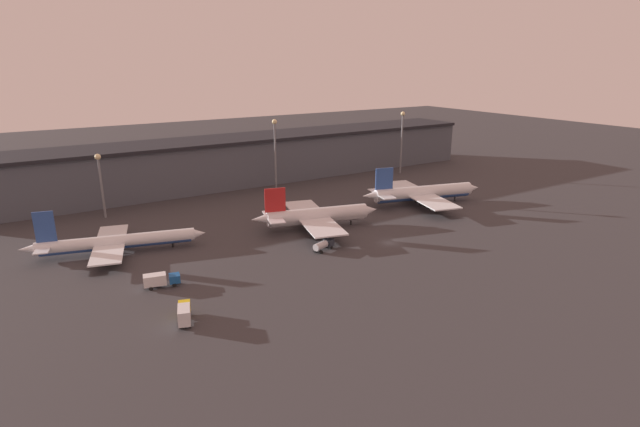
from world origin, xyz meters
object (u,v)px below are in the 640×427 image
object	(u,v)px
airplane_0	(115,242)
service_vehicle_2	(160,280)
airplane_1	(316,216)
service_vehicle_0	(323,245)
airplane_2	(422,193)
service_vehicle_1	(184,313)

from	to	relation	value
airplane_0	service_vehicle_2	bearing A→B (deg)	-66.25
airplane_1	service_vehicle_2	world-z (taller)	airplane_1
service_vehicle_0	service_vehicle_2	size ratio (longest dim) A/B	0.85
airplane_2	service_vehicle_0	size ratio (longest dim) A/B	6.50
airplane_2	service_vehicle_0	distance (m)	54.62
airplane_0	service_vehicle_1	xyz separation A→B (m)	(3.88, -43.43, -0.99)
airplane_1	service_vehicle_0	world-z (taller)	airplane_1
airplane_2	service_vehicle_2	size ratio (longest dim) A/B	5.50
service_vehicle_0	service_vehicle_2	bearing A→B (deg)	159.50
airplane_0	service_vehicle_0	world-z (taller)	airplane_0
service_vehicle_0	airplane_1	bearing A→B (deg)	44.48
service_vehicle_0	service_vehicle_1	size ratio (longest dim) A/B	0.90
airplane_1	service_vehicle_1	world-z (taller)	airplane_1
airplane_0	service_vehicle_2	distance (m)	26.15
airplane_1	airplane_0	bearing A→B (deg)	-176.22
service_vehicle_1	service_vehicle_2	xyz separation A→B (m)	(0.30, 17.64, -0.23)
service_vehicle_1	airplane_1	bearing A→B (deg)	-38.13
service_vehicle_2	service_vehicle_1	bearing A→B (deg)	-79.16
airplane_2	airplane_0	bearing A→B (deg)	-169.83
service_vehicle_0	airplane_2	bearing A→B (deg)	0.12
airplane_0	service_vehicle_0	distance (m)	52.30
service_vehicle_1	airplane_0	bearing A→B (deg)	22.77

